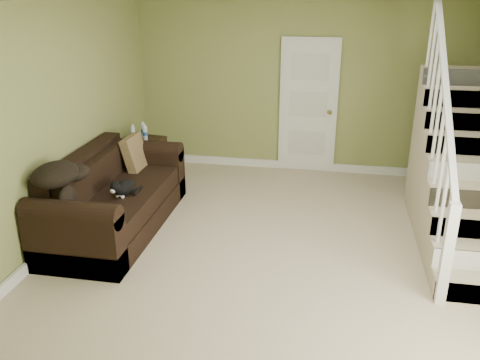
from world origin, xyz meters
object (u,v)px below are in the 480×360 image
at_px(cat, 124,188).
at_px(banana, 112,211).
at_px(side_table, 143,161).
at_px(sofa, 113,201).

height_order(cat, banana, cat).
height_order(side_table, banana, side_table).
bearing_deg(side_table, sofa, -83.10).
xyz_separation_m(sofa, banana, (0.29, -0.63, 0.17)).
height_order(sofa, cat, sofa).
height_order(sofa, side_table, sofa).
xyz_separation_m(sofa, cat, (0.23, -0.15, 0.24)).
xyz_separation_m(side_table, cat, (0.40, -1.60, 0.25)).
bearing_deg(banana, cat, 70.54).
xyz_separation_m(side_table, banana, (0.47, -2.08, 0.18)).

